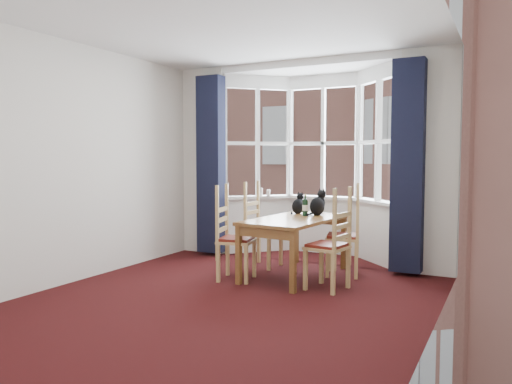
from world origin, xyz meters
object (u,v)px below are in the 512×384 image
Objects in this scene: cat_left at (298,205)px; chair_left_far at (258,231)px; wine_bottle at (305,206)px; chair_left_near at (229,240)px; candle_short at (268,193)px; candle_tall at (261,192)px; chair_right_near at (335,248)px; cat_right at (318,205)px; dining_table at (295,224)px; chair_right_far at (350,238)px.

chair_left_far is at bearing -163.44° from cat_left.
cat_left reaches higher than wine_bottle.
chair_left_near is 1.82m from candle_short.
candle_tall reaches higher than candle_short.
candle_short is at bearing 136.58° from cat_left.
candle_short is at bearing 134.05° from chair_right_near.
chair_left_near is 1.27m from cat_right.
cat_left is (0.49, 0.98, 0.36)m from chair_left_near.
candle_tall is (-1.71, 1.62, 0.46)m from chair_right_near.
chair_right_near is 9.17× the size of candle_short.
wine_bottle reaches higher than chair_left_near.
cat_right is (0.14, 0.42, 0.21)m from dining_table.
wine_bottle is at bearing 84.38° from dining_table.
candle_tall reaches higher than chair_left_far.
chair_right_near is at bearing -59.05° from cat_right.
cat_right reaches higher than cat_left.
candle_short is (-1.55, 0.89, 0.45)m from chair_right_far.
wine_bottle is (-0.57, -0.07, 0.37)m from chair_right_far.
dining_table is 1.58m from candle_short.
cat_left is 1.10m from candle_short.
cat_right reaches higher than chair_left_far.
candle_short is (0.12, 0.03, -0.01)m from candle_tall.
chair_left_near and chair_right_near have the same top height.
cat_left is at bearing 169.79° from chair_right_far.
dining_table is at bearing 38.53° from chair_left_near.
chair_right_far reaches higher than dining_table.
chair_right_far is at bearing -27.38° from candle_tall.
chair_right_far is 2.59× the size of cat_right.
candle_short is at bearing 14.37° from candle_tall.
cat_left is at bearing -43.42° from candle_short.
wine_bottle reaches higher than chair_right_far.
cat_left reaches higher than chair_left_far.
dining_table is at bearing -109.02° from cat_right.
chair_right_far is 0.84m from cat_left.
chair_right_far is 3.36× the size of wine_bottle.
candle_short reaches higher than chair_right_near.
cat_right reaches higher than chair_right_near.
chair_left_far is (-0.04, 0.82, 0.00)m from chair_left_near.
chair_right_near is 2.34m from candle_short.
cat_left is at bearing 63.54° from chair_left_near.
chair_left_near is at bearing -79.80° from candle_short.
chair_left_far is 3.11× the size of cat_left.
candle_tall is at bearing 114.04° from chair_left_far.
chair_left_near is (-0.64, -0.51, -0.17)m from dining_table.
cat_left is 2.42× the size of candle_tall.
candle_tall reaches higher than chair_right_near.
candle_short is (-0.80, 0.76, 0.09)m from cat_left.
chair_right_far is (0.60, 0.34, -0.17)m from dining_table.
chair_left_near is 1.09m from wine_bottle.
chair_right_near is 3.11× the size of cat_left.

